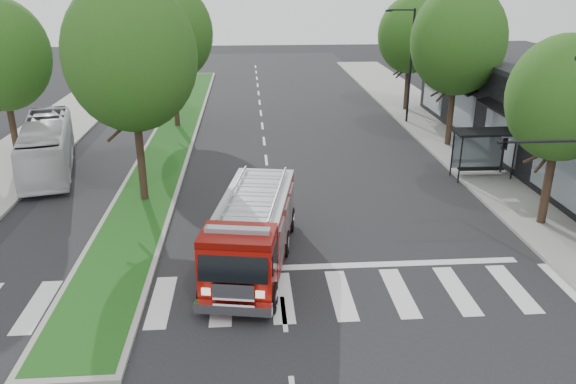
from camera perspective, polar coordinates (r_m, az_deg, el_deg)
name	(u,v)px	position (r m, az deg, el deg)	size (l,w,h in m)	color
ground	(277,256)	(21.75, -1.11, -6.47)	(140.00, 140.00, 0.00)	black
sidewalk_right	(488,165)	(33.71, 19.67, 2.62)	(5.00, 80.00, 0.15)	gray
median	(174,134)	(38.89, -11.46, 5.82)	(3.00, 50.00, 0.15)	gray
storefront_row	(573,122)	(35.15, 26.94, 6.40)	(8.00, 30.00, 5.00)	black
bus_shelter	(483,141)	(31.03, 19.21, 4.94)	(3.20, 1.60, 2.61)	black
tree_right_near	(563,99)	(25.05, 26.13, 8.50)	(4.40, 4.40, 8.05)	black
tree_right_mid	(458,41)	(35.68, 16.92, 14.50)	(5.60, 5.60, 9.72)	black
tree_right_far	(411,35)	(45.20, 12.37, 15.30)	(5.00, 5.00, 8.73)	black
tree_median_near	(131,56)	(25.95, -15.68, 13.16)	(5.80, 5.80, 10.16)	black
tree_median_far	(171,33)	(39.73, -11.80, 15.54)	(5.60, 5.60, 9.72)	black
tree_left_mid	(0,55)	(34.08, -27.23, 12.29)	(5.20, 5.20, 9.16)	black
streetlight_right_far	(409,61)	(41.22, 12.17, 12.88)	(2.11, 0.20, 8.00)	black
fire_engine	(253,231)	(20.60, -3.60, -4.02)	(3.71, 8.31, 2.78)	#680A05
city_bus	(47,146)	(33.44, -23.28, 4.32)	(2.31, 9.88, 2.75)	silver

